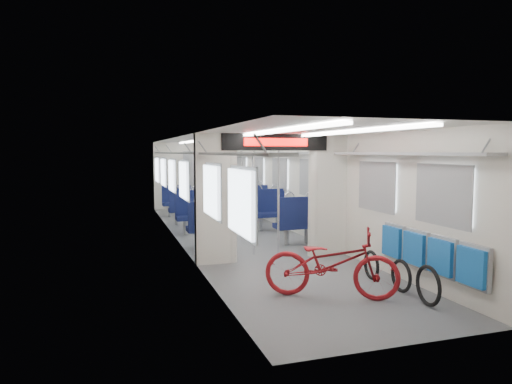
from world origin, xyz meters
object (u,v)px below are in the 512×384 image
Objects in this scene: seat_bay_near_left at (201,216)px; seat_bay_far_left at (181,202)px; bike_hoop_c at (371,267)px; stanchion_near_right at (278,195)px; bike_hoop_b at (401,278)px; seat_bay_far_right at (241,198)px; stanchion_near_left at (254,195)px; bike_hoop_a at (428,288)px; stanchion_far_left at (210,184)px; seat_bay_near_right at (282,213)px; bicycle at (331,263)px; flip_bench at (428,252)px; stanchion_far_right at (242,184)px.

seat_bay_far_left is (0.00, 3.14, -0.02)m from seat_bay_near_left.
seat_bay_near_left is (-1.91, 3.92, 0.34)m from bike_hoop_c.
stanchion_near_right reaches higher than seat_bay_far_left.
seat_bay_far_left is at bearing 104.19° from bike_hoop_b.
stanchion_near_left is at bearing -103.05° from seat_bay_far_right.
bike_hoop_a is at bearing -76.90° from seat_bay_far_left.
seat_bay_far_left is at bearing 110.76° from stanchion_far_left.
stanchion_near_right is at bearing -55.76° from seat_bay_near_left.
seat_bay_near_right is at bearing -53.82° from stanchion_far_left.
seat_bay_far_right is 2.21m from stanchion_far_left.
stanchion_near_left is (-1.25, 3.50, 0.91)m from bike_hoop_a.
bike_hoop_a is 3.66m from stanchion_near_right.
bike_hoop_c is 0.20× the size of stanchion_near_right.
bicycle is 1.26m from bike_hoop_a.
bike_hoop_c is 0.24× the size of seat_bay_far_left.
seat_bay_near_left is at bearing 116.03° from bike_hoop_c.
bicycle is 3.39× the size of bike_hoop_a.
bicycle is at bearing 146.20° from bike_hoop_a.
seat_bay_near_left is (-1.94, 5.21, 0.30)m from bike_hoop_a.
bike_hoop_b is 0.24× the size of seat_bay_far_left.
stanchion_near_right is at bearing -4.03° from stanchion_near_left.
flip_bench is 1.00m from bike_hoop_c.
flip_bench is 0.66m from bike_hoop_a.
stanchion_near_left is 1.00× the size of stanchion_near_right.
seat_bay_near_left is at bearing 40.55° from bicycle.
seat_bay_far_right is 0.98× the size of stanchion_far_right.
stanchion_near_left is at bearing 117.58° from flip_bench.
stanchion_near_left is (-1.27, 2.91, 0.94)m from bike_hoop_b.
stanchion_far_right is at bearing 78.11° from stanchion_near_left.
flip_bench is 8.22m from seat_bay_far_left.
bike_hoop_a is at bearing -77.65° from stanchion_near_right.
bike_hoop_a is 0.26× the size of seat_bay_near_left.
seat_bay_far_right is 5.18m from stanchion_near_right.
bike_hoop_c is 7.32m from seat_bay_far_left.
stanchion_far_left is (-1.74, 6.44, 0.57)m from flip_bench.
bike_hoop_c is at bearing 91.36° from bike_hoop_a.
stanchion_near_left reaches higher than seat_bay_near_left.
bike_hoop_a is at bearing -91.68° from bike_hoop_b.
stanchion_far_left is at bearing -69.24° from seat_bay_far_left.
stanchion_far_left is (-1.36, 5.60, 0.95)m from bike_hoop_c.
flip_bench is at bearing -64.30° from seat_bay_near_left.
bike_hoop_b is at bearing -74.86° from stanchion_near_right.
seat_bay_far_right is 0.98× the size of stanchion_near_right.
seat_bay_far_right reaches higher than bicycle.
seat_bay_near_left is at bearing -119.04° from seat_bay_far_right.
seat_bay_far_left is at bearing 119.86° from seat_bay_near_right.
flip_bench is (1.38, -0.24, 0.10)m from bicycle.
stanchion_far_left is at bearing 102.61° from bike_hoop_b.
bicycle is 0.79× the size of stanchion_near_right.
seat_bay_far_right is (-0.09, 7.98, 0.35)m from bike_hoop_b.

